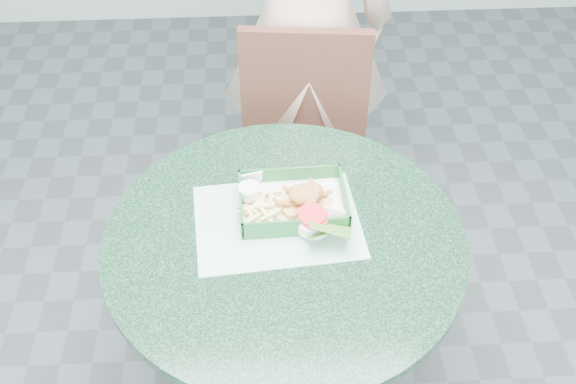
{
  "coord_description": "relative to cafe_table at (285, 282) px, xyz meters",
  "views": [
    {
      "loc": [
        -0.05,
        -1.16,
        2.06
      ],
      "look_at": [
        0.01,
        0.1,
        0.83
      ],
      "focal_mm": 42.0,
      "sensor_mm": 36.0,
      "label": 1
    }
  ],
  "objects": [
    {
      "name": "garnish_cup",
      "position": [
        0.08,
        0.0,
        0.21
      ],
      "size": [
        0.13,
        0.13,
        0.05
      ],
      "rotation": [
        0.0,
        0.0,
        -0.31
      ],
      "color": "white",
      "rests_on": "food_basket"
    },
    {
      "name": "dining_chair",
      "position": [
        0.11,
        0.63,
        -0.05
      ],
      "size": [
        0.45,
        0.45,
        0.93
      ],
      "rotation": [
        0.0,
        0.0,
        -0.1
      ],
      "color": "#452918",
      "rests_on": "floor"
    },
    {
      "name": "cafe_table",
      "position": [
        0.0,
        0.0,
        0.0
      ],
      "size": [
        0.94,
        0.94,
        0.75
      ],
      "color": "#313131",
      "rests_on": "floor"
    },
    {
      "name": "crab_sandwich",
      "position": [
        0.06,
        0.09,
        0.22
      ],
      "size": [
        0.13,
        0.13,
        0.08
      ],
      "rotation": [
        0.0,
        0.0,
        0.37
      ],
      "color": "gold",
      "rests_on": "food_basket"
    },
    {
      "name": "food_basket",
      "position": [
        0.03,
        0.1,
        0.19
      ],
      "size": [
        0.28,
        0.21,
        0.06
      ],
      "rotation": [
        0.0,
        0.0,
        0.03
      ],
      "color": "#1C5D29",
      "rests_on": "placemat"
    },
    {
      "name": "placemat",
      "position": [
        -0.02,
        0.05,
        0.17
      ],
      "size": [
        0.46,
        0.36,
        0.0
      ],
      "primitive_type": "cube",
      "rotation": [
        0.0,
        0.0,
        0.09
      ],
      "color": "#97CAC2",
      "rests_on": "cafe_table"
    },
    {
      "name": "sauce_ramekin",
      "position": [
        -0.08,
        0.13,
        0.22
      ],
      "size": [
        0.06,
        0.06,
        0.03
      ],
      "rotation": [
        0.0,
        0.0,
        0.05
      ],
      "color": "white",
      "rests_on": "food_basket"
    },
    {
      "name": "fries_pile",
      "position": [
        -0.06,
        0.08,
        0.21
      ],
      "size": [
        0.14,
        0.15,
        0.05
      ],
      "primitive_type": null,
      "rotation": [
        0.0,
        0.0,
        0.31
      ],
      "color": "#EDD57E",
      "rests_on": "food_basket"
    }
  ]
}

